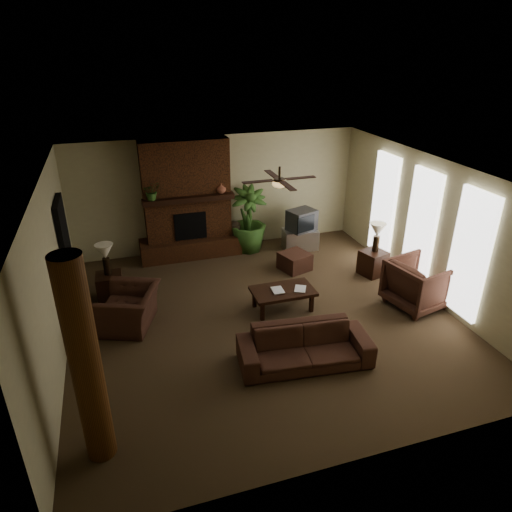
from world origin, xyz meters
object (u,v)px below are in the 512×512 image
object	(u,v)px
sofa	(305,341)
lamp_left	(105,254)
log_column	(86,364)
tv_stand	(300,239)
armchair_left	(128,302)
armchair_right	(419,282)
ottoman	(295,261)
floor_vase	(234,234)
side_table_left	(110,287)
lamp_right	(377,232)
side_table_right	(373,263)
coffee_table	(283,292)
floor_plant	(248,233)

from	to	relation	value
sofa	lamp_left	world-z (taller)	lamp_left
log_column	tv_stand	distance (m)	7.16
armchair_left	armchair_right	xyz separation A→B (m)	(5.44, -0.98, 0.04)
ottoman	tv_stand	bearing A→B (deg)	61.61
ottoman	tv_stand	distance (m)	1.20
armchair_left	tv_stand	bearing A→B (deg)	139.00
log_column	floor_vase	size ratio (longest dim) A/B	3.64
sofa	ottoman	world-z (taller)	sofa
side_table_left	lamp_left	distance (m)	0.73
floor_vase	lamp_right	distance (m)	3.49
log_column	ottoman	bearing A→B (deg)	43.60
tv_stand	armchair_left	bearing A→B (deg)	-146.06
floor_vase	side_table_right	distance (m)	3.44
lamp_left	side_table_right	distance (m)	5.72
coffee_table	side_table_right	distance (m)	2.57
log_column	floor_plant	size ratio (longest dim) A/B	1.74
log_column	coffee_table	bearing A→B (deg)	36.68
log_column	armchair_right	size ratio (longest dim) A/B	2.66
armchair_left	tv_stand	world-z (taller)	armchair_left
log_column	side_table_left	bearing A→B (deg)	86.76
sofa	lamp_right	size ratio (longest dim) A/B	3.28
tv_stand	floor_vase	xyz separation A→B (m)	(-1.62, 0.42, 0.18)
sofa	armchair_left	world-z (taller)	armchair_left
armchair_right	floor_plant	xyz separation A→B (m)	(-2.41, 3.56, -0.08)
tv_stand	floor_vase	distance (m)	1.68
tv_stand	lamp_left	bearing A→B (deg)	-159.95
side_table_right	lamp_right	bearing A→B (deg)	40.68
log_column	ottoman	size ratio (longest dim) A/B	4.67
log_column	sofa	bearing A→B (deg)	15.70
floor_plant	log_column	bearing A→B (deg)	-123.30
coffee_table	ottoman	size ratio (longest dim) A/B	2.00
ottoman	tv_stand	world-z (taller)	tv_stand
ottoman	floor_plant	bearing A→B (deg)	117.29
floor_vase	side_table_left	distance (m)	3.41
side_table_left	lamp_right	distance (m)	5.76
sofa	floor_plant	distance (m)	4.57
tv_stand	lamp_right	distance (m)	2.18
log_column	armchair_left	size ratio (longest dim) A/B	2.53
armchair_right	lamp_right	bearing A→B (deg)	-9.11
armchair_right	log_column	bearing A→B (deg)	95.28
tv_stand	lamp_left	world-z (taller)	lamp_left
log_column	lamp_right	world-z (taller)	log_column
side_table_right	coffee_table	bearing A→B (deg)	-162.06
lamp_left	side_table_right	xyz separation A→B (m)	(5.64, -0.66, -0.73)
tv_stand	lamp_left	size ratio (longest dim) A/B	1.31
log_column	side_table_right	size ratio (longest dim) A/B	5.09
sofa	armchair_right	world-z (taller)	armchair_right
floor_vase	side_table_right	world-z (taller)	floor_vase
sofa	side_table_right	world-z (taller)	sofa
floor_vase	armchair_right	bearing A→B (deg)	-53.07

